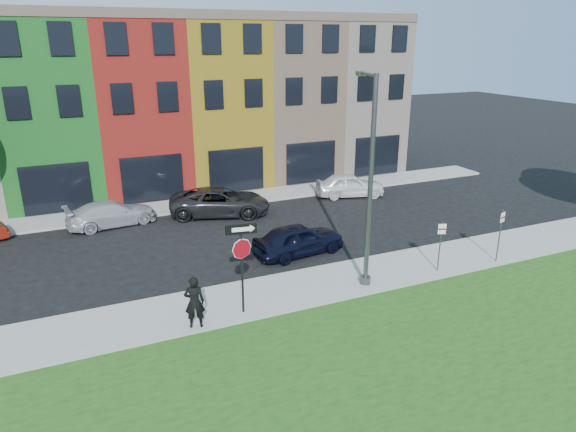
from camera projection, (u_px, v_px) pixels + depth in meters
name	position (u px, v px, depth m)	size (l,w,h in m)	color
ground	(388.00, 318.00, 17.47)	(120.00, 120.00, 0.00)	black
sidewalk_near	(387.00, 271.00, 20.81)	(40.00, 3.00, 0.12)	gray
sidewalk_far	(194.00, 204.00, 29.27)	(40.00, 2.40, 0.12)	gray
rowhouse_block	(173.00, 104.00, 33.19)	(30.00, 10.12, 10.00)	beige
stop_sign	(242.00, 251.00, 16.87)	(1.04, 0.21, 3.20)	black
man	(194.00, 302.00, 16.43)	(0.74, 0.58, 1.78)	black
sedan_near	(299.00, 239.00, 22.41)	(4.28, 2.15, 1.40)	black
parked_car_silver	(112.00, 213.00, 25.90)	(4.62, 2.48, 1.27)	#AAAAAF
parked_car_dark	(220.00, 202.00, 27.45)	(5.78, 4.02, 1.47)	black
parked_car_white	(350.00, 185.00, 30.69)	(4.37, 2.73, 1.39)	white
street_lamp	(369.00, 183.00, 18.57)	(1.01, 2.51, 7.80)	#484B4D
parking_sign_a	(441.00, 240.00, 20.30)	(0.30, 0.16, 2.10)	#484B4D
parking_sign_b	(501.00, 230.00, 21.16)	(0.31, 0.13, 2.28)	#484B4D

